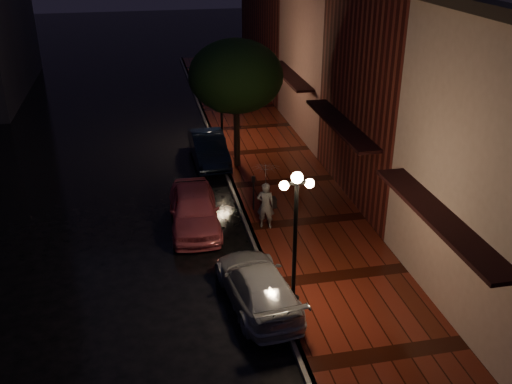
{
  "coord_description": "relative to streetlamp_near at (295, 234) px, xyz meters",
  "views": [
    {
      "loc": [
        -3.49,
        -18.28,
        10.42
      ],
      "look_at": [
        0.33,
        0.34,
        1.4
      ],
      "focal_mm": 40.0,
      "sensor_mm": 36.0,
      "label": 1
    }
  ],
  "objects": [
    {
      "name": "storefront_extra",
      "position": [
        6.65,
        25.0,
        2.4
      ],
      "size": [
        5.0,
        12.0,
        10.0
      ],
      "primitive_type": "cube",
      "color": "#511914",
      "rests_on": "ground"
    },
    {
      "name": "storefront_far",
      "position": [
        6.65,
        15.0,
        1.9
      ],
      "size": [
        5.0,
        8.0,
        9.0
      ],
      "primitive_type": "cube",
      "color": "#8C5951",
      "rests_on": "ground"
    },
    {
      "name": "ground",
      "position": [
        -0.35,
        5.0,
        -2.6
      ],
      "size": [
        120.0,
        120.0,
        0.0
      ],
      "primitive_type": "plane",
      "color": "black",
      "rests_on": "ground"
    },
    {
      "name": "storefront_mid",
      "position": [
        6.65,
        7.0,
        2.9
      ],
      "size": [
        5.0,
        8.0,
        11.0
      ],
      "primitive_type": "cube",
      "color": "#511914",
      "rests_on": "ground"
    },
    {
      "name": "street_tree",
      "position": [
        0.26,
        10.99,
        1.64
      ],
      "size": [
        4.16,
        4.16,
        5.8
      ],
      "color": "black",
      "rests_on": "sidewalk"
    },
    {
      "name": "navy_car",
      "position": [
        -0.95,
        11.98,
        -1.89
      ],
      "size": [
        1.61,
        4.34,
        1.42
      ],
      "primitive_type": "imported",
      "rotation": [
        0.0,
        0.0,
        0.03
      ],
      "color": "black",
      "rests_on": "ground"
    },
    {
      "name": "streetlamp_near",
      "position": [
        0.0,
        0.0,
        0.0
      ],
      "size": [
        0.96,
        0.36,
        4.31
      ],
      "color": "black",
      "rests_on": "sidewalk"
    },
    {
      "name": "woman_with_umbrella",
      "position": [
        0.25,
        4.89,
        -0.79
      ],
      "size": [
        1.04,
        1.07,
        2.52
      ],
      "rotation": [
        0.0,
        0.0,
        2.74
      ],
      "color": "silver",
      "rests_on": "sidewalk"
    },
    {
      "name": "parking_meter",
      "position": [
        0.1,
        6.36,
        -1.58
      ],
      "size": [
        0.14,
        0.1,
        1.43
      ],
      "rotation": [
        0.0,
        0.0,
        -0.05
      ],
      "color": "black",
      "rests_on": "sidewalk"
    },
    {
      "name": "curb",
      "position": [
        -0.35,
        5.0,
        -2.53
      ],
      "size": [
        0.25,
        60.0,
        0.15
      ],
      "primitive_type": "cube",
      "color": "#595451",
      "rests_on": "ground"
    },
    {
      "name": "silver_car",
      "position": [
        -0.95,
        0.53,
        -1.96
      ],
      "size": [
        2.27,
        4.61,
        1.29
      ],
      "primitive_type": "imported",
      "rotation": [
        0.0,
        0.0,
        3.25
      ],
      "color": "#A8A9B0",
      "rests_on": "ground"
    },
    {
      "name": "sidewalk",
      "position": [
        1.9,
        5.0,
        -2.53
      ],
      "size": [
        4.5,
        60.0,
        0.15
      ],
      "primitive_type": "cube",
      "color": "#45170C",
      "rests_on": "ground"
    },
    {
      "name": "pink_car",
      "position": [
        -2.3,
        5.68,
        -1.84
      ],
      "size": [
        1.96,
        4.52,
        1.52
      ],
      "primitive_type": "imported",
      "rotation": [
        0.0,
        0.0,
        -0.04
      ],
      "color": "#D75868",
      "rests_on": "ground"
    },
    {
      "name": "streetlamp_far",
      "position": [
        0.0,
        14.0,
        0.0
      ],
      "size": [
        0.96,
        0.36,
        4.31
      ],
      "color": "black",
      "rests_on": "sidewalk"
    }
  ]
}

